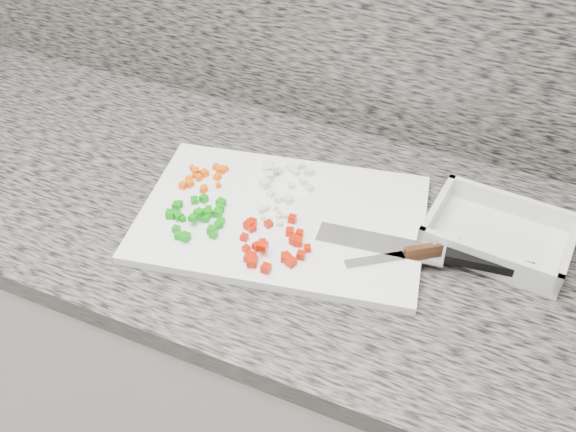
{
  "coord_description": "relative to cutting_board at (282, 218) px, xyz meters",
  "views": [
    {
      "loc": [
        0.44,
        0.67,
        1.65
      ],
      "look_at": [
        0.12,
        1.4,
        0.94
      ],
      "focal_mm": 40.0,
      "sensor_mm": 36.0,
      "label": 1
    }
  ],
  "objects": [
    {
      "name": "red_pepper_pile",
      "position": [
        0.02,
        -0.08,
        0.02
      ],
      "size": [
        0.13,
        0.14,
        0.02
      ],
      "color": "#C11702",
      "rests_on": "cutting_board"
    },
    {
      "name": "tray",
      "position": [
        0.35,
        0.1,
        0.01
      ],
      "size": [
        0.24,
        0.18,
        0.05
      ],
      "rotation": [
        0.0,
        0.0,
        -0.09
      ],
      "color": "silver",
      "rests_on": "countertop"
    },
    {
      "name": "carrot_pile",
      "position": [
        -0.17,
        0.03,
        0.01
      ],
      "size": [
        0.08,
        0.09,
        0.01
      ],
      "color": "#FB5905",
      "rests_on": "cutting_board"
    },
    {
      "name": "countertop",
      "position": [
        -0.1,
        0.02,
        -0.03
      ],
      "size": [
        3.96,
        0.64,
        0.04
      ],
      "primitive_type": "cube",
      "color": "#656059",
      "rests_on": "cabinet"
    },
    {
      "name": "chef_knife",
      "position": [
        0.29,
        0.01,
        0.01
      ],
      "size": [
        0.35,
        0.08,
        0.02
      ],
      "rotation": [
        0.0,
        0.0,
        0.12
      ],
      "color": "silver",
      "rests_on": "cutting_board"
    },
    {
      "name": "onion_pile",
      "position": [
        -0.03,
        0.09,
        0.02
      ],
      "size": [
        0.11,
        0.12,
        0.02
      ],
      "color": "silver",
      "rests_on": "cutting_board"
    },
    {
      "name": "paring_knife",
      "position": [
        0.24,
        0.0,
        0.01
      ],
      "size": [
        0.17,
        0.13,
        0.02
      ],
      "rotation": [
        0.0,
        0.0,
        0.63
      ],
      "color": "silver",
      "rests_on": "cutting_board"
    },
    {
      "name": "green_pepper_pile",
      "position": [
        -0.12,
        -0.07,
        0.02
      ],
      "size": [
        0.11,
        0.12,
        0.02
      ],
      "color": "#0D8D0C",
      "rests_on": "cutting_board"
    },
    {
      "name": "cutting_board",
      "position": [
        0.0,
        0.0,
        0.0
      ],
      "size": [
        0.54,
        0.41,
        0.02
      ],
      "primitive_type": "cube",
      "rotation": [
        0.0,
        0.0,
        0.19
      ],
      "color": "white",
      "rests_on": "countertop"
    },
    {
      "name": "garlic_pile",
      "position": [
        -0.02,
        -0.01,
        0.01
      ],
      "size": [
        0.06,
        0.05,
        0.01
      ],
      "color": "beige",
      "rests_on": "cutting_board"
    },
    {
      "name": "cabinet",
      "position": [
        -0.1,
        0.02,
        -0.48
      ],
      "size": [
        3.92,
        0.62,
        0.86
      ],
      "primitive_type": "cube",
      "color": "silver",
      "rests_on": "ground"
    }
  ]
}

